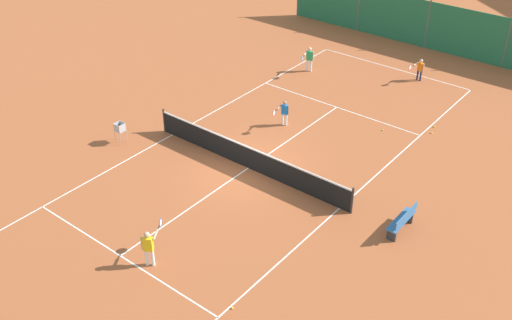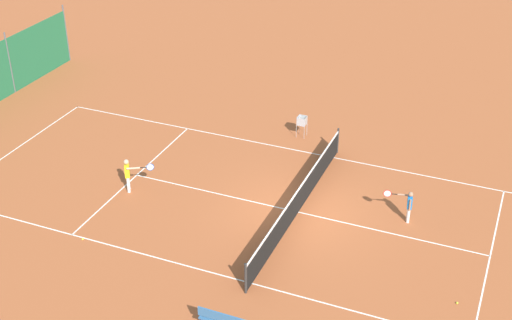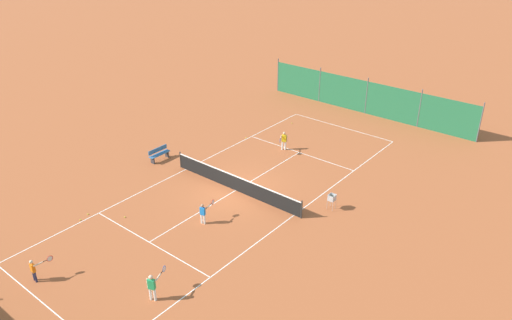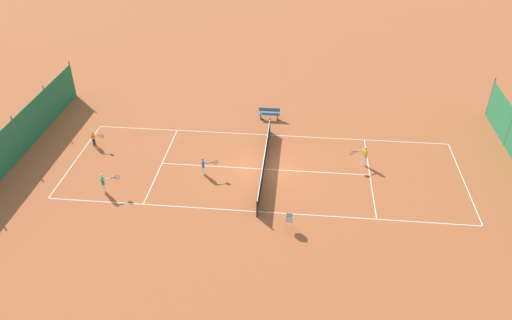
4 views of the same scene
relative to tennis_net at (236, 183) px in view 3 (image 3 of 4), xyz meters
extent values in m
plane|color=#A8542D|center=(0.00, 0.00, -0.50)|extent=(600.00, 600.00, 0.00)
cube|color=white|center=(0.00, 11.90, -0.50)|extent=(8.25, 0.05, 0.01)
cube|color=white|center=(0.00, -11.90, -0.50)|extent=(8.25, 0.05, 0.01)
cube|color=white|center=(-4.10, 0.00, -0.50)|extent=(0.05, 23.85, 0.01)
cube|color=white|center=(4.10, 0.00, -0.50)|extent=(0.05, 23.85, 0.01)
cube|color=white|center=(0.00, 6.40, -0.50)|extent=(8.20, 0.05, 0.01)
cube|color=white|center=(0.00, -6.40, -0.50)|extent=(8.20, 0.05, 0.01)
cube|color=white|center=(0.00, 0.00, -0.50)|extent=(0.05, 12.80, 0.01)
cylinder|color=#2D2D2D|center=(-4.55, 0.00, 0.03)|extent=(0.08, 0.08, 1.06)
cylinder|color=#2D2D2D|center=(4.55, 0.00, 0.03)|extent=(0.08, 0.08, 1.06)
cube|color=black|center=(0.00, 0.00, -0.04)|extent=(9.10, 0.02, 0.91)
cube|color=white|center=(0.00, 0.00, 0.43)|extent=(9.10, 0.04, 0.06)
cube|color=#236B42|center=(0.00, -15.50, 0.80)|extent=(17.20, 0.04, 2.60)
cylinder|color=#59595E|center=(-8.60, -15.50, 0.95)|extent=(0.08, 0.08, 2.90)
cylinder|color=#59595E|center=(-4.30, -15.50, 0.95)|extent=(0.08, 0.08, 2.90)
cylinder|color=#59595E|center=(0.00, -15.50, 0.95)|extent=(0.08, 0.08, 2.90)
cylinder|color=#59595E|center=(4.30, -15.50, 0.95)|extent=(0.08, 0.08, 2.90)
cylinder|color=#59595E|center=(8.60, -15.50, 0.95)|extent=(0.08, 0.08, 2.90)
cylinder|color=white|center=(-0.83, 3.61, -0.23)|extent=(0.10, 0.10, 0.54)
cylinder|color=white|center=(-1.00, 3.57, -0.23)|extent=(0.10, 0.10, 0.54)
cube|color=blue|center=(-0.91, 3.59, 0.25)|extent=(0.29, 0.20, 0.42)
sphere|color=#A37556|center=(-0.91, 3.59, 0.57)|extent=(0.17, 0.17, 0.17)
cylinder|color=#A37556|center=(-0.75, 3.62, 0.25)|extent=(0.06, 0.06, 0.42)
cylinder|color=#A37556|center=(-1.03, 3.34, 0.42)|extent=(0.16, 0.42, 0.06)
cylinder|color=black|center=(-0.96, 3.05, 0.42)|extent=(0.07, 0.19, 0.03)
torus|color=red|center=(-0.90, 2.82, 0.42)|extent=(0.09, 0.28, 0.28)
cylinder|color=silver|center=(-0.90, 2.82, 0.42)|extent=(0.06, 0.24, 0.25)
cylinder|color=#23284C|center=(1.73, 11.36, -0.24)|extent=(0.09, 0.09, 0.52)
cylinder|color=#23284C|center=(1.56, 11.37, -0.24)|extent=(0.09, 0.09, 0.52)
cube|color=orange|center=(1.64, 11.36, 0.23)|extent=(0.26, 0.16, 0.41)
sphere|color=beige|center=(1.64, 11.36, 0.54)|extent=(0.16, 0.16, 0.16)
cylinder|color=beige|center=(1.80, 11.35, 0.23)|extent=(0.06, 0.06, 0.41)
cylinder|color=beige|center=(1.47, 11.17, 0.39)|extent=(0.09, 0.41, 0.06)
cylinder|color=black|center=(1.44, 10.88, 0.39)|extent=(0.04, 0.19, 0.03)
torus|color=red|center=(1.43, 10.64, 0.39)|extent=(0.04, 0.28, 0.28)
cylinder|color=silver|center=(1.43, 10.64, 0.39)|extent=(0.02, 0.25, 0.25)
cylinder|color=white|center=(0.96, -6.14, -0.20)|extent=(0.11, 0.11, 0.61)
cylinder|color=white|center=(1.13, -6.04, -0.20)|extent=(0.11, 0.11, 0.61)
cube|color=yellow|center=(1.05, -6.09, 0.34)|extent=(0.34, 0.29, 0.47)
sphere|color=tan|center=(1.05, -6.09, 0.70)|extent=(0.19, 0.19, 0.19)
cylinder|color=tan|center=(0.89, -6.19, 0.34)|extent=(0.07, 0.07, 0.47)
cylinder|color=tan|center=(1.09, -5.80, 0.53)|extent=(0.30, 0.44, 0.07)
cylinder|color=black|center=(0.91, -5.50, 0.53)|extent=(0.13, 0.20, 0.03)
torus|color=#1E4CB2|center=(0.78, -5.29, 0.53)|extent=(0.16, 0.25, 0.28)
cylinder|color=silver|center=(0.78, -5.29, 0.53)|extent=(0.13, 0.22, 0.25)
cylinder|color=white|center=(-3.15, 8.94, -0.20)|extent=(0.11, 0.11, 0.60)
cylinder|color=white|center=(-3.33, 8.87, -0.20)|extent=(0.11, 0.11, 0.60)
cube|color=#239E5B|center=(-3.24, 8.90, 0.34)|extent=(0.33, 0.27, 0.47)
sphere|color=beige|center=(-3.24, 8.90, 0.69)|extent=(0.19, 0.19, 0.19)
cylinder|color=beige|center=(-3.07, 8.97, 0.34)|extent=(0.07, 0.07, 0.47)
cylinder|color=beige|center=(-3.32, 8.62, 0.52)|extent=(0.24, 0.46, 0.07)
cylinder|color=black|center=(-3.19, 8.30, 0.52)|extent=(0.11, 0.21, 0.03)
torus|color=#1E4CB2|center=(-3.10, 8.07, 0.52)|extent=(0.13, 0.27, 0.28)
cylinder|color=silver|center=(-3.10, 8.07, 0.52)|extent=(0.10, 0.23, 0.25)
sphere|color=#CCE033|center=(3.24, -10.14, -0.47)|extent=(0.07, 0.07, 0.07)
sphere|color=#CCE033|center=(4.26, 7.41, -0.47)|extent=(0.07, 0.07, 0.07)
sphere|color=#CCE033|center=(4.40, 6.85, -0.47)|extent=(0.07, 0.07, 0.07)
sphere|color=#CCE033|center=(4.20, -5.91, -0.47)|extent=(0.07, 0.07, 0.07)
sphere|color=#CCE033|center=(2.67, 5.79, -0.47)|extent=(0.07, 0.07, 0.07)
cylinder|color=#B7B7BC|center=(-5.47, -1.92, -0.22)|extent=(0.02, 0.02, 0.55)
cylinder|color=#B7B7BC|center=(-5.13, -1.92, -0.22)|extent=(0.02, 0.02, 0.55)
cylinder|color=#B7B7BC|center=(-5.47, -1.58, -0.22)|extent=(0.02, 0.02, 0.55)
cylinder|color=#B7B7BC|center=(-5.13, -1.58, -0.22)|extent=(0.02, 0.02, 0.55)
cube|color=#B7B7BC|center=(-5.30, -1.75, 0.06)|extent=(0.34, 0.34, 0.02)
cube|color=#B7B7BC|center=(-5.30, -1.92, 0.22)|extent=(0.34, 0.02, 0.34)
cube|color=#B7B7BC|center=(-5.30, -1.58, 0.22)|extent=(0.34, 0.02, 0.34)
cube|color=#B7B7BC|center=(-5.47, -1.75, 0.22)|extent=(0.02, 0.34, 0.34)
cube|color=#B7B7BC|center=(-5.13, -1.75, 0.22)|extent=(0.02, 0.34, 0.34)
sphere|color=#CCE033|center=(-5.20, -1.85, 0.10)|extent=(0.07, 0.07, 0.07)
sphere|color=#CCE033|center=(-5.19, -1.84, 0.10)|extent=(0.07, 0.07, 0.07)
sphere|color=#CCE033|center=(-5.42, -1.68, 0.10)|extent=(0.07, 0.07, 0.07)
sphere|color=#CCE033|center=(-5.43, -1.73, 0.10)|extent=(0.07, 0.07, 0.07)
sphere|color=#CCE033|center=(-5.21, -1.82, 0.10)|extent=(0.07, 0.07, 0.07)
sphere|color=#CCE033|center=(-5.29, -1.68, 0.10)|extent=(0.07, 0.07, 0.07)
sphere|color=#CCE033|center=(-5.41, -1.73, 0.16)|extent=(0.07, 0.07, 0.07)
sphere|color=#CCE033|center=(-5.29, -1.78, 0.16)|extent=(0.07, 0.07, 0.07)
sphere|color=#CCE033|center=(-5.18, -1.88, 0.16)|extent=(0.07, 0.07, 0.07)
sphere|color=#CCE033|center=(-5.18, -1.68, 0.16)|extent=(0.07, 0.07, 0.07)
sphere|color=#CCE033|center=(-5.30, -1.81, 0.16)|extent=(0.07, 0.07, 0.07)
sphere|color=#CCE033|center=(-5.25, -1.72, 0.16)|extent=(0.07, 0.07, 0.07)
sphere|color=#CCE033|center=(-5.29, -1.62, 0.21)|extent=(0.07, 0.07, 0.07)
sphere|color=#CCE033|center=(-5.36, -1.66, 0.21)|extent=(0.07, 0.07, 0.07)
cube|color=#336699|center=(6.30, 0.18, -0.06)|extent=(0.36, 1.50, 0.05)
cube|color=#336699|center=(6.46, 0.18, 0.20)|extent=(0.04, 1.50, 0.28)
cube|color=#333338|center=(6.30, -0.42, -0.28)|extent=(0.32, 0.06, 0.44)
cube|color=#333338|center=(6.30, 0.78, -0.28)|extent=(0.32, 0.06, 0.44)
camera|label=1|loc=(12.15, -14.86, 12.20)|focal=42.00mm
camera|label=2|loc=(19.32, 6.48, 13.25)|focal=50.00mm
camera|label=3|loc=(-16.50, 18.48, 14.04)|focal=35.00mm
camera|label=4|loc=(-25.06, -2.00, 16.90)|focal=35.00mm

